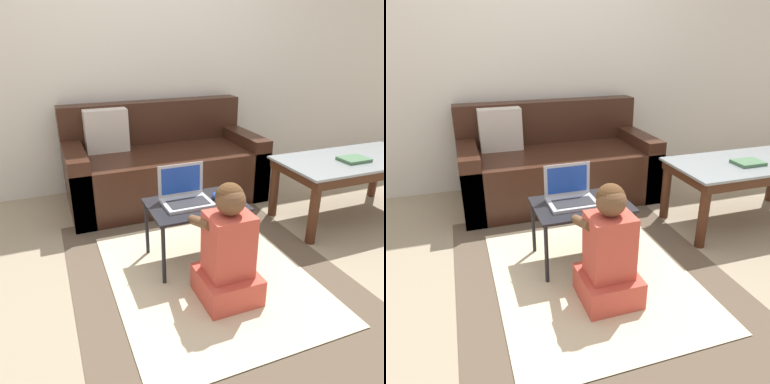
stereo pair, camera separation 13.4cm
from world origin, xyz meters
TOP-DOWN VIEW (x-y plane):
  - ground_plane at (0.00, 0.00)m, footprint 16.00×16.00m
  - wall_back at (0.00, 1.64)m, footprint 9.00×0.06m
  - area_rug at (0.01, -0.11)m, footprint 1.61×1.97m
  - couch at (0.13, 1.19)m, footprint 1.67×0.83m
  - coffee_table at (1.40, 0.25)m, footprint 1.19×0.59m
  - laptop_desk at (0.01, 0.11)m, footprint 0.60×0.41m
  - laptop at (-0.04, 0.14)m, footprint 0.30×0.22m
  - computer_mouse at (0.17, 0.12)m, footprint 0.06×0.11m
  - person_seated at (0.02, -0.32)m, footprint 0.31×0.42m
  - book_on_table at (1.34, 0.19)m, footprint 0.21×0.16m

SIDE VIEW (x-z plane):
  - ground_plane at x=0.00m, z-range 0.00..0.00m
  - area_rug at x=0.01m, z-range 0.00..0.01m
  - person_seated at x=0.02m, z-range -0.05..0.64m
  - couch at x=0.13m, z-range -0.12..0.71m
  - laptop_desk at x=0.01m, z-range 0.16..0.56m
  - computer_mouse at x=0.17m, z-range 0.41..0.45m
  - coffee_table at x=1.40m, z-range 0.18..0.68m
  - laptop at x=-0.04m, z-range 0.33..0.56m
  - book_on_table at x=1.34m, z-range 0.50..0.52m
  - wall_back at x=0.00m, z-range 0.00..2.50m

